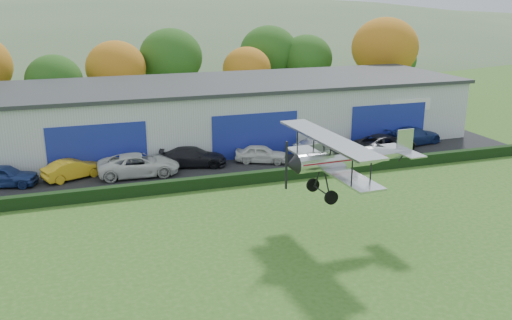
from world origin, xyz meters
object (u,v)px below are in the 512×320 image
object	(u,v)px
car_3	(193,157)
car_6	(385,144)
car_1	(73,169)
biplane	(346,156)
car_7	(414,136)
car_0	(4,176)
car_5	(324,149)
car_4	(261,154)
car_2	(139,165)
hangar	(234,111)

from	to	relation	value
car_3	car_6	bearing A→B (deg)	-79.91
car_1	biplane	bearing A→B (deg)	-160.00
car_1	car_7	xyz separation A→B (m)	(28.04, 0.42, 0.07)
car_0	car_6	world-z (taller)	car_6
car_3	car_5	world-z (taller)	car_5
car_1	car_5	size ratio (longest dim) A/B	0.87
car_6	car_4	bearing A→B (deg)	72.15
car_2	car_4	bearing A→B (deg)	-85.32
car_5	car_2	bearing A→B (deg)	92.85
car_3	biplane	bearing A→B (deg)	-145.63
car_3	car_4	bearing A→B (deg)	-82.28
car_3	car_2	bearing A→B (deg)	119.04
car_1	car_4	bearing A→B (deg)	-115.23
car_2	car_6	bearing A→B (deg)	-88.51
hangar	car_3	xyz separation A→B (m)	(-5.17, -6.75, -1.89)
car_0	car_5	distance (m)	23.30
car_1	biplane	distance (m)	20.19
car_6	biplane	xyz separation A→B (m)	(-10.54, -13.18, 3.60)
hangar	car_4	world-z (taller)	hangar
hangar	car_6	size ratio (longest dim) A/B	7.12
car_0	car_4	world-z (taller)	car_0
car_6	car_7	xyz separation A→B (m)	(3.90, 1.70, -0.03)
car_2	car_3	distance (m)	4.29
hangar	car_7	world-z (taller)	hangar
biplane	car_4	bearing A→B (deg)	86.41
car_1	car_2	distance (m)	4.52
hangar	car_3	bearing A→B (deg)	-127.44
car_3	car_1	bearing A→B (deg)	107.34
car_0	car_3	distance (m)	13.10
car_6	biplane	size ratio (longest dim) A/B	0.66
car_1	car_4	size ratio (longest dim) A/B	1.05
car_4	car_0	bearing A→B (deg)	113.50
car_4	car_6	distance (m)	10.37
car_6	car_0	bearing A→B (deg)	74.48
hangar	car_6	world-z (taller)	hangar
car_0	car_3	bearing A→B (deg)	-73.90
car_2	car_6	distance (m)	19.70
car_2	car_3	bearing A→B (deg)	-73.61
car_0	car_3	size ratio (longest dim) A/B	0.88
car_0	car_5	size ratio (longest dim) A/B	0.90
car_4	car_5	bearing A→B (deg)	-72.45
car_7	car_2	bearing A→B (deg)	81.02
car_0	car_1	distance (m)	4.46
car_4	biplane	distance (m)	14.47
car_7	car_5	bearing A→B (deg)	87.41
car_3	car_5	size ratio (longest dim) A/B	1.03
car_0	car_7	distance (m)	32.50
hangar	car_5	world-z (taller)	hangar
car_1	biplane	size ratio (longest dim) A/B	0.49
car_0	car_7	bearing A→B (deg)	-74.83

